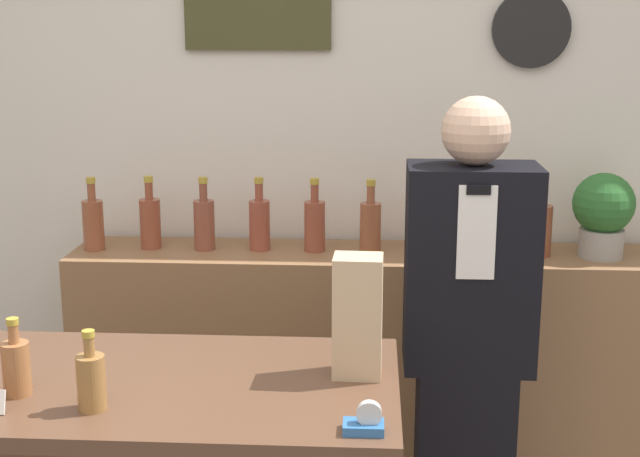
# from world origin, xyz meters

# --- Properties ---
(back_wall) EXTENTS (5.20, 0.09, 2.70)m
(back_wall) POSITION_xyz_m (0.00, 2.00, 1.35)
(back_wall) COLOR silver
(back_wall) RESTS_ON ground_plane
(back_shelf) EXTENTS (2.26, 0.39, 0.94)m
(back_shelf) POSITION_xyz_m (0.25, 1.75, 0.47)
(back_shelf) COLOR #8E6642
(back_shelf) RESTS_ON ground_plane
(shopkeeper) EXTENTS (0.40, 0.25, 1.58)m
(shopkeeper) POSITION_xyz_m (0.56, 1.15, 0.79)
(shopkeeper) COLOR black
(shopkeeper) RESTS_ON ground_plane
(potted_plant) EXTENTS (0.23, 0.23, 0.32)m
(potted_plant) POSITION_xyz_m (1.10, 1.73, 1.11)
(potted_plant) COLOR #9E998E
(potted_plant) RESTS_ON back_shelf
(paper_bag) EXTENTS (0.12, 0.11, 0.31)m
(paper_bag) POSITION_xyz_m (0.22, 0.60, 1.08)
(paper_bag) COLOR tan
(paper_bag) RESTS_ON display_counter
(tape_dispenser) EXTENTS (0.09, 0.06, 0.07)m
(tape_dispenser) POSITION_xyz_m (0.25, 0.28, 0.95)
(tape_dispenser) COLOR #2D66A8
(tape_dispenser) RESTS_ON display_counter
(counter_bottle_2) EXTENTS (0.07, 0.07, 0.19)m
(counter_bottle_2) POSITION_xyz_m (-0.59, 0.43, 1.00)
(counter_bottle_2) COLOR #A0663B
(counter_bottle_2) RESTS_ON display_counter
(counter_bottle_3) EXTENTS (0.07, 0.07, 0.19)m
(counter_bottle_3) POSITION_xyz_m (-0.38, 0.35, 1.00)
(counter_bottle_3) COLOR olive
(counter_bottle_3) RESTS_ON display_counter
(shelf_bottle_0) EXTENTS (0.08, 0.08, 0.28)m
(shelf_bottle_0) POSITION_xyz_m (-0.80, 1.73, 1.05)
(shelf_bottle_0) COLOR brown
(shelf_bottle_0) RESTS_ON back_shelf
(shelf_bottle_1) EXTENTS (0.08, 0.08, 0.28)m
(shelf_bottle_1) POSITION_xyz_m (-0.59, 1.76, 1.05)
(shelf_bottle_1) COLOR brown
(shelf_bottle_1) RESTS_ON back_shelf
(shelf_bottle_2) EXTENTS (0.08, 0.08, 0.28)m
(shelf_bottle_2) POSITION_xyz_m (-0.38, 1.75, 1.05)
(shelf_bottle_2) COLOR brown
(shelf_bottle_2) RESTS_ON back_shelf
(shelf_bottle_3) EXTENTS (0.08, 0.08, 0.28)m
(shelf_bottle_3) POSITION_xyz_m (-0.17, 1.76, 1.05)
(shelf_bottle_3) COLOR brown
(shelf_bottle_3) RESTS_ON back_shelf
(shelf_bottle_4) EXTENTS (0.08, 0.08, 0.28)m
(shelf_bottle_4) POSITION_xyz_m (0.04, 1.76, 1.05)
(shelf_bottle_4) COLOR brown
(shelf_bottle_4) RESTS_ON back_shelf
(shelf_bottle_5) EXTENTS (0.08, 0.08, 0.28)m
(shelf_bottle_5) POSITION_xyz_m (0.25, 1.74, 1.05)
(shelf_bottle_5) COLOR brown
(shelf_bottle_5) RESTS_ON back_shelf
(shelf_bottle_6) EXTENTS (0.08, 0.08, 0.28)m
(shelf_bottle_6) POSITION_xyz_m (0.46, 1.77, 1.05)
(shelf_bottle_6) COLOR brown
(shelf_bottle_6) RESTS_ON back_shelf
(shelf_bottle_7) EXTENTS (0.08, 0.08, 0.28)m
(shelf_bottle_7) POSITION_xyz_m (0.67, 1.73, 1.05)
(shelf_bottle_7) COLOR brown
(shelf_bottle_7) RESTS_ON back_shelf
(shelf_bottle_8) EXTENTS (0.08, 0.08, 0.28)m
(shelf_bottle_8) POSITION_xyz_m (0.88, 1.74, 1.05)
(shelf_bottle_8) COLOR brown
(shelf_bottle_8) RESTS_ON back_shelf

